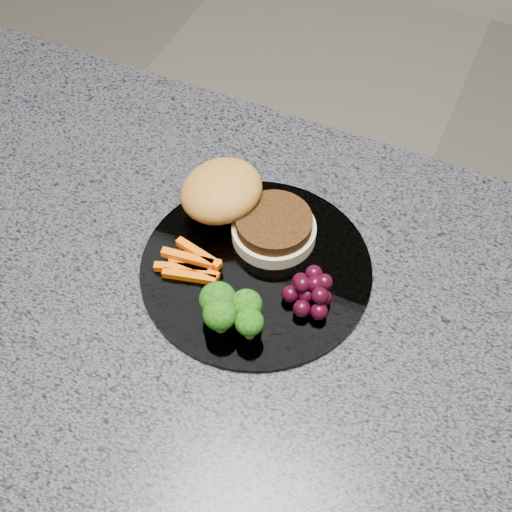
{
  "coord_description": "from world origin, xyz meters",
  "views": [
    {
      "loc": [
        0.14,
        -0.38,
        1.55
      ],
      "look_at": [
        -0.05,
        0.05,
        0.93
      ],
      "focal_mm": 50.0,
      "sensor_mm": 36.0,
      "label": 1
    }
  ],
  "objects_px": {
    "island_cabinet": "(273,473)",
    "burger": "(240,206)",
    "plate": "(256,268)",
    "grape_bunch": "(311,291)"
  },
  "relations": [
    {
      "from": "plate",
      "to": "grape_bunch",
      "type": "distance_m",
      "value": 0.08
    },
    {
      "from": "plate",
      "to": "grape_bunch",
      "type": "bearing_deg",
      "value": -11.63
    },
    {
      "from": "island_cabinet",
      "to": "grape_bunch",
      "type": "bearing_deg",
      "value": 57.94
    },
    {
      "from": "island_cabinet",
      "to": "burger",
      "type": "bearing_deg",
      "value": 133.37
    },
    {
      "from": "plate",
      "to": "island_cabinet",
      "type": "bearing_deg",
      "value": -42.49
    },
    {
      "from": "island_cabinet",
      "to": "plate",
      "type": "xyz_separation_m",
      "value": [
        -0.05,
        0.05,
        0.47
      ]
    },
    {
      "from": "grape_bunch",
      "to": "burger",
      "type": "bearing_deg",
      "value": 149.01
    },
    {
      "from": "island_cabinet",
      "to": "plate",
      "type": "relative_size",
      "value": 4.62
    },
    {
      "from": "island_cabinet",
      "to": "burger",
      "type": "height_order",
      "value": "burger"
    },
    {
      "from": "island_cabinet",
      "to": "plate",
      "type": "height_order",
      "value": "plate"
    }
  ]
}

